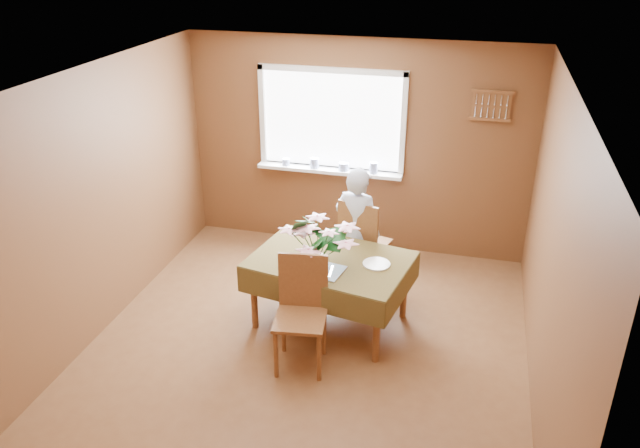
% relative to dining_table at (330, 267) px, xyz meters
% --- Properties ---
extents(floor, '(4.50, 4.50, 0.00)m').
position_rel_dining_table_xyz_m(floor, '(-0.11, -0.51, -0.63)').
color(floor, brown).
rests_on(floor, ground).
extents(ceiling, '(4.50, 4.50, 0.00)m').
position_rel_dining_table_xyz_m(ceiling, '(-0.11, -0.51, 1.87)').
color(ceiling, white).
rests_on(ceiling, wall_back).
extents(wall_back, '(4.00, 0.00, 4.00)m').
position_rel_dining_table_xyz_m(wall_back, '(-0.11, 1.74, 0.62)').
color(wall_back, brown).
rests_on(wall_back, floor).
extents(wall_front, '(4.00, 0.00, 4.00)m').
position_rel_dining_table_xyz_m(wall_front, '(-0.11, -2.76, 0.62)').
color(wall_front, brown).
rests_on(wall_front, floor).
extents(wall_left, '(0.00, 4.50, 4.50)m').
position_rel_dining_table_xyz_m(wall_left, '(-2.11, -0.51, 0.62)').
color(wall_left, brown).
rests_on(wall_left, floor).
extents(wall_right, '(0.00, 4.50, 4.50)m').
position_rel_dining_table_xyz_m(wall_right, '(1.89, -0.51, 0.62)').
color(wall_right, brown).
rests_on(wall_right, floor).
extents(window_assembly, '(1.72, 0.20, 1.22)m').
position_rel_dining_table_xyz_m(window_assembly, '(-0.41, 1.69, 0.73)').
color(window_assembly, white).
rests_on(window_assembly, wall_back).
extents(spoon_rack, '(0.44, 0.05, 0.33)m').
position_rel_dining_table_xyz_m(spoon_rack, '(1.34, 1.70, 1.22)').
color(spoon_rack, brown).
rests_on(spoon_rack, wall_back).
extents(dining_table, '(1.63, 1.26, 0.72)m').
position_rel_dining_table_xyz_m(dining_table, '(0.00, 0.00, 0.00)').
color(dining_table, brown).
rests_on(dining_table, floor).
extents(chair_far, '(0.55, 0.55, 1.05)m').
position_rel_dining_table_xyz_m(chair_far, '(0.17, 0.72, -0.07)').
color(chair_far, brown).
rests_on(chair_far, floor).
extents(chair_near, '(0.49, 0.49, 1.02)m').
position_rel_dining_table_xyz_m(chair_near, '(-0.10, -0.64, -0.08)').
color(chair_near, brown).
rests_on(chair_near, floor).
extents(seated_woman, '(0.59, 0.47, 1.41)m').
position_rel_dining_table_xyz_m(seated_woman, '(0.12, 0.67, 0.08)').
color(seated_woman, white).
rests_on(seated_woman, floor).
extents(flower_bouquet, '(0.55, 0.55, 0.47)m').
position_rel_dining_table_xyz_m(flower_bouquet, '(-0.07, -0.21, 0.39)').
color(flower_bouquet, white).
rests_on(flower_bouquet, dining_table).
extents(side_plate, '(0.26, 0.26, 0.01)m').
position_rel_dining_table_xyz_m(side_plate, '(0.44, -0.00, 0.09)').
color(side_plate, white).
rests_on(side_plate, dining_table).
extents(table_knife, '(0.04, 0.21, 0.00)m').
position_rel_dining_table_xyz_m(table_knife, '(0.07, -0.24, 0.09)').
color(table_knife, silver).
rests_on(table_knife, dining_table).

